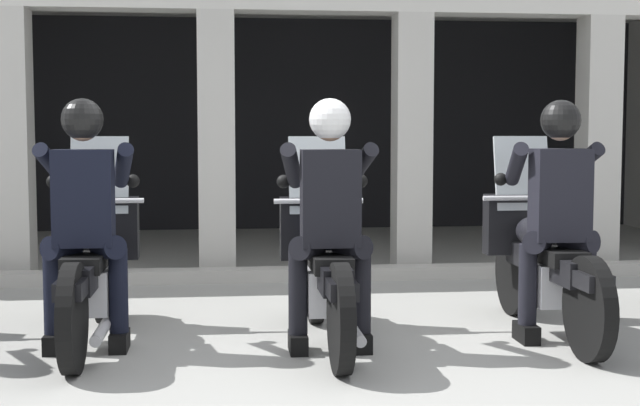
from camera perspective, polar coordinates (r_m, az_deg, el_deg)
ground_plane at (r=8.70m, az=-1.78°, el=-4.58°), size 80.00×80.00×0.00m
station_building at (r=11.10m, az=-1.55°, el=7.73°), size 10.66×4.67×3.12m
kerb_strip at (r=8.39m, az=0.06°, el=-4.50°), size 10.16×0.24×0.12m
motorcycle_left at (r=6.11m, az=-14.21°, el=-3.87°), size 0.62×2.04×1.35m
police_officer_left at (r=5.78m, az=-14.70°, el=0.01°), size 0.63×0.61×1.58m
motorcycle_center at (r=5.92m, az=0.30°, el=-4.00°), size 0.62×2.04×1.35m
police_officer_center at (r=5.59m, az=0.62°, el=0.01°), size 0.63×0.61×1.58m
motorcycle_right at (r=6.38m, az=13.87°, el=-3.51°), size 0.62×2.04×1.35m
police_officer_right at (r=6.07m, az=14.85°, el=0.22°), size 0.63×0.61×1.58m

